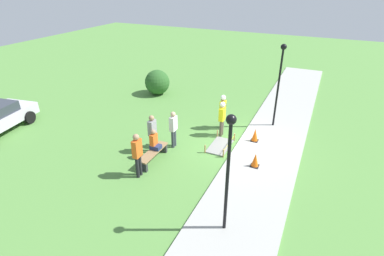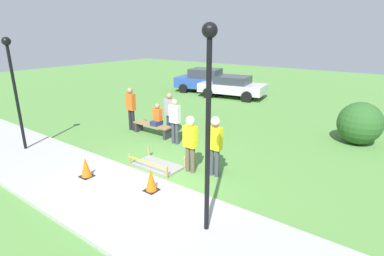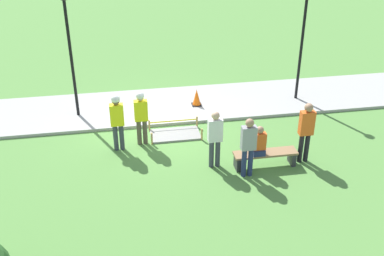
# 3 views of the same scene
# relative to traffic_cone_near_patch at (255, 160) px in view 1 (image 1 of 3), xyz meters

# --- Properties ---
(ground_plane) EXTENTS (60.00, 60.00, 0.00)m
(ground_plane) POSITION_rel_traffic_cone_near_patch_xyz_m (1.56, 1.19, -0.39)
(ground_plane) COLOR #51843D
(sidewalk) EXTENTS (28.00, 2.85, 0.10)m
(sidewalk) POSITION_rel_traffic_cone_near_patch_xyz_m (1.56, -0.23, -0.34)
(sidewalk) COLOR #9E9E99
(sidewalk) RESTS_ON ground_plane
(wet_concrete_patch) EXTENTS (1.61, 0.91, 0.39)m
(wet_concrete_patch) POSITION_rel_traffic_cone_near_patch_xyz_m (1.03, 1.86, -0.36)
(wet_concrete_patch) COLOR gray
(wet_concrete_patch) RESTS_ON ground_plane
(traffic_cone_near_patch) EXTENTS (0.34, 0.34, 0.60)m
(traffic_cone_near_patch) POSITION_rel_traffic_cone_near_patch_xyz_m (0.00, 0.00, 0.00)
(traffic_cone_near_patch) COLOR black
(traffic_cone_near_patch) RESTS_ON sidewalk
(traffic_cone_far_patch) EXTENTS (0.34, 0.34, 0.62)m
(traffic_cone_far_patch) POSITION_rel_traffic_cone_near_patch_xyz_m (2.06, 0.53, 0.01)
(traffic_cone_far_patch) COLOR black
(traffic_cone_far_patch) RESTS_ON sidewalk
(park_bench) EXTENTS (1.81, 0.44, 0.46)m
(park_bench) POSITION_rel_traffic_cone_near_patch_xyz_m (-1.25, 4.04, -0.06)
(park_bench) COLOR #2D2D33
(park_bench) RESTS_ON ground_plane
(person_seated_on_bench) EXTENTS (0.36, 0.44, 0.89)m
(person_seated_on_bench) POSITION_rel_traffic_cone_near_patch_xyz_m (-1.01, 4.09, 0.42)
(person_seated_on_bench) COLOR navy
(person_seated_on_bench) RESTS_ON park_bench
(worker_supervisor) EXTENTS (0.40, 0.25, 1.76)m
(worker_supervisor) POSITION_rel_traffic_cone_near_patch_xyz_m (2.09, 2.19, 0.66)
(worker_supervisor) COLOR brown
(worker_supervisor) RESTS_ON ground_plane
(worker_assistant) EXTENTS (0.40, 0.26, 1.82)m
(worker_assistant) POSITION_rel_traffic_cone_near_patch_xyz_m (2.81, 2.41, 0.70)
(worker_assistant) COLOR #383D47
(worker_assistant) RESTS_ON ground_plane
(bystander_in_orange_shirt) EXTENTS (0.40, 0.24, 1.86)m
(bystander_in_orange_shirt) POSITION_rel_traffic_cone_near_patch_xyz_m (-2.40, 3.97, 0.67)
(bystander_in_orange_shirt) COLOR black
(bystander_in_orange_shirt) RESTS_ON ground_plane
(bystander_in_gray_shirt) EXTENTS (0.40, 0.23, 1.74)m
(bystander_in_gray_shirt) POSITION_rel_traffic_cone_near_patch_xyz_m (0.17, 3.80, 0.59)
(bystander_in_gray_shirt) COLOR #383D47
(bystander_in_gray_shirt) RESTS_ON ground_plane
(bystander_in_white_shirt) EXTENTS (0.40, 0.23, 1.77)m
(bystander_in_white_shirt) POSITION_rel_traffic_cone_near_patch_xyz_m (-0.61, 4.42, 0.61)
(bystander_in_white_shirt) COLOR navy
(bystander_in_white_shirt) RESTS_ON ground_plane
(lamppost_near) EXTENTS (0.28, 0.28, 4.14)m
(lamppost_near) POSITION_rel_traffic_cone_near_patch_xyz_m (4.10, 0.07, 2.39)
(lamppost_near) COLOR black
(lamppost_near) RESTS_ON sidewalk
(lamppost_far) EXTENTS (0.28, 0.28, 3.83)m
(lamppost_far) POSITION_rel_traffic_cone_near_patch_xyz_m (-3.67, 0.03, 2.22)
(lamppost_far) COLOR black
(lamppost_far) RESTS_ON sidewalk
(shrub_rounded_near) EXTENTS (1.61, 1.61, 1.61)m
(shrub_rounded_near) POSITION_rel_traffic_cone_near_patch_xyz_m (5.76, 7.95, 0.41)
(shrub_rounded_near) COLOR #285623
(shrub_rounded_near) RESTS_ON ground_plane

